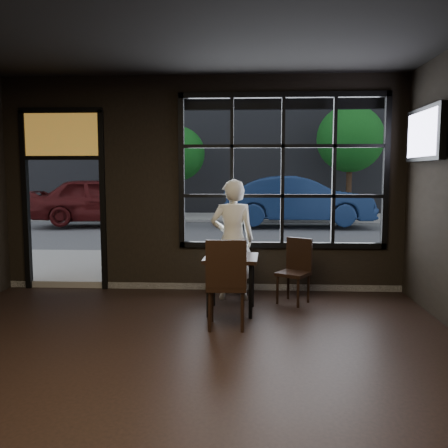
# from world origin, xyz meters

# --- Properties ---
(floor) EXTENTS (6.00, 7.00, 0.02)m
(floor) POSITION_xyz_m (0.00, 0.00, -0.01)
(floor) COLOR black
(floor) RESTS_ON ground
(window_frame) EXTENTS (3.06, 0.12, 2.28)m
(window_frame) POSITION_xyz_m (1.20, 3.50, 1.80)
(window_frame) COLOR black
(window_frame) RESTS_ON ground
(stained_transom) EXTENTS (1.20, 0.06, 0.70)m
(stained_transom) POSITION_xyz_m (-2.10, 3.50, 2.35)
(stained_transom) COLOR orange
(stained_transom) RESTS_ON ground
(street_asphalt) EXTENTS (60.00, 41.00, 0.04)m
(street_asphalt) POSITION_xyz_m (0.00, 24.00, -0.02)
(street_asphalt) COLOR #545456
(street_asphalt) RESTS_ON ground
(building_across) EXTENTS (28.00, 12.00, 15.00)m
(building_across) POSITION_xyz_m (0.00, 23.00, 7.50)
(building_across) COLOR #5B5956
(building_across) RESTS_ON ground
(cafe_table) EXTENTS (0.70, 0.70, 0.72)m
(cafe_table) POSITION_xyz_m (0.48, 2.36, 0.36)
(cafe_table) COLOR black
(cafe_table) RESTS_ON floor
(chair_near) EXTENTS (0.46, 0.46, 1.04)m
(chair_near) POSITION_xyz_m (0.45, 1.76, 0.52)
(chair_near) COLOR black
(chair_near) RESTS_ON floor
(chair_window) EXTENTS (0.53, 0.53, 0.88)m
(chair_window) POSITION_xyz_m (1.31, 2.81, 0.44)
(chair_window) COLOR black
(chair_window) RESTS_ON floor
(man) EXTENTS (0.65, 0.47, 1.68)m
(man) POSITION_xyz_m (0.48, 3.00, 0.84)
(man) COLOR silver
(man) RESTS_ON floor
(hotdog) EXTENTS (0.20, 0.09, 0.06)m
(hotdog) POSITION_xyz_m (0.54, 2.58, 0.75)
(hotdog) COLOR tan
(hotdog) RESTS_ON cafe_table
(cup) EXTENTS (0.16, 0.16, 0.10)m
(cup) POSITION_xyz_m (0.34, 2.29, 0.77)
(cup) COLOR silver
(cup) RESTS_ON cafe_table
(tv) EXTENTS (0.13, 1.16, 0.68)m
(tv) POSITION_xyz_m (2.93, 2.64, 2.26)
(tv) COLOR black
(tv) RESTS_ON wall_right
(navy_car) EXTENTS (4.82, 1.70, 1.59)m
(navy_car) POSITION_xyz_m (2.31, 12.04, 0.89)
(navy_car) COLOR #13264D
(navy_car) RESTS_ON street_asphalt
(maroon_car) EXTENTS (4.81, 2.61, 1.55)m
(maroon_car) POSITION_xyz_m (-4.13, 11.94, 0.88)
(maroon_car) COLOR #460E0F
(maroon_car) RESTS_ON street_asphalt
(tree_left) EXTENTS (2.09, 2.09, 3.57)m
(tree_left) POSITION_xyz_m (-2.04, 14.80, 2.52)
(tree_left) COLOR #332114
(tree_left) RESTS_ON street_asphalt
(tree_right) EXTENTS (2.55, 2.55, 4.36)m
(tree_right) POSITION_xyz_m (4.57, 14.99, 3.07)
(tree_right) COLOR #332114
(tree_right) RESTS_ON street_asphalt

